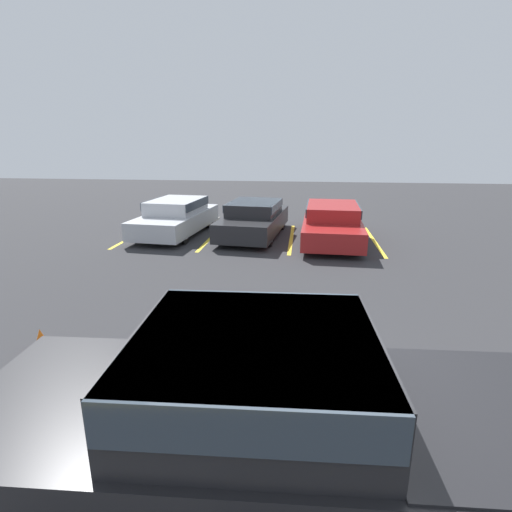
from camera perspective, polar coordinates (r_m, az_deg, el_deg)
name	(u,v)px	position (r m, az deg, el deg)	size (l,w,h in m)	color
ground_plane	(289,455)	(4.81, 4.72, -26.43)	(60.00, 60.00, 0.00)	#2D2D30
stall_stripe_a	(137,234)	(15.06, -16.66, 3.02)	(0.12, 4.28, 0.01)	yellow
stall_stripe_b	(212,236)	(14.19, -6.25, 2.83)	(0.12, 4.28, 0.01)	yellow
stall_stripe_c	(291,238)	(13.84, 5.07, 2.52)	(0.12, 4.28, 0.01)	yellow
stall_stripe_d	(374,241)	(14.05, 16.51, 2.11)	(0.12, 4.28, 0.01)	yellow
pickup_truck	(289,428)	(3.76, 4.71, -23.25)	(5.65, 2.26, 1.75)	black
parked_sedan_a	(176,216)	(14.65, -11.29, 5.67)	(2.18, 4.53, 1.25)	#B7BABF
parked_sedan_b	(254,218)	(14.06, -0.27, 5.48)	(2.23, 4.48, 1.21)	#232326
parked_sedan_c	(332,221)	(13.62, 10.80, 4.88)	(2.04, 4.84, 1.22)	maroon
traffic_cone	(42,344)	(7.20, -28.28, -10.96)	(0.41, 0.41, 0.45)	black
wheel_stop_curb	(200,219)	(17.16, -7.99, 5.31)	(1.66, 0.20, 0.14)	#B7B2A8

